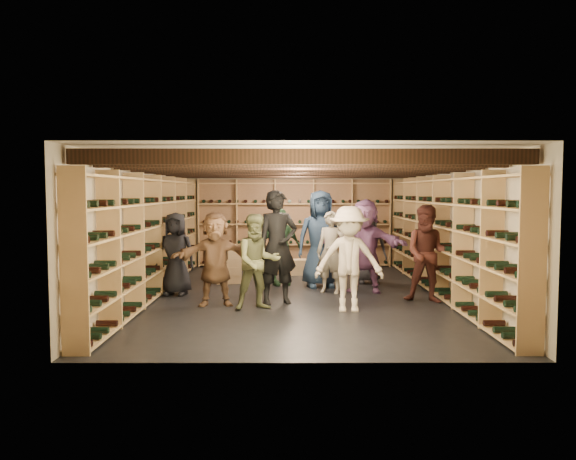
# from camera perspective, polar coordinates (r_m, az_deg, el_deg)

# --- Properties ---
(ground) EXTENTS (8.00, 8.00, 0.00)m
(ground) POSITION_cam_1_polar(r_m,az_deg,el_deg) (10.16, 0.93, -6.60)
(ground) COLOR black
(ground) RESTS_ON ground
(walls) EXTENTS (5.52, 8.02, 2.40)m
(walls) POSITION_cam_1_polar(r_m,az_deg,el_deg) (10.01, 0.94, 0.17)
(walls) COLOR tan
(walls) RESTS_ON ground
(ceiling) EXTENTS (5.50, 8.00, 0.01)m
(ceiling) POSITION_cam_1_polar(r_m,az_deg,el_deg) (10.00, 0.94, 7.05)
(ceiling) COLOR beige
(ceiling) RESTS_ON walls
(ceiling_joists) EXTENTS (5.40, 7.12, 0.18)m
(ceiling_joists) POSITION_cam_1_polar(r_m,az_deg,el_deg) (9.99, 0.94, 6.24)
(ceiling_joists) COLOR black
(ceiling_joists) RESTS_ON ground
(wine_rack_left) EXTENTS (0.32, 7.50, 2.15)m
(wine_rack_left) POSITION_cam_1_polar(r_m,az_deg,el_deg) (10.30, -13.52, -0.53)
(wine_rack_left) COLOR tan
(wine_rack_left) RESTS_ON ground
(wine_rack_right) EXTENTS (0.32, 7.50, 2.15)m
(wine_rack_right) POSITION_cam_1_polar(r_m,az_deg,el_deg) (10.39, 15.26, -0.52)
(wine_rack_right) COLOR tan
(wine_rack_right) RESTS_ON ground
(wine_rack_back) EXTENTS (4.70, 0.30, 2.15)m
(wine_rack_back) POSITION_cam_1_polar(r_m,az_deg,el_deg) (13.84, 0.64, 0.71)
(wine_rack_back) COLOR tan
(wine_rack_back) RESTS_ON ground
(crate_stack_left) EXTENTS (0.55, 0.41, 0.68)m
(crate_stack_left) POSITION_cam_1_polar(r_m,az_deg,el_deg) (11.45, -6.02, -3.69)
(crate_stack_left) COLOR tan
(crate_stack_left) RESTS_ON ground
(crate_stack_right) EXTENTS (0.55, 0.42, 0.34)m
(crate_stack_right) POSITION_cam_1_polar(r_m,az_deg,el_deg) (12.53, 0.75, -3.79)
(crate_stack_right) COLOR tan
(crate_stack_right) RESTS_ON ground
(crate_loose) EXTENTS (0.54, 0.40, 0.17)m
(crate_loose) POSITION_cam_1_polar(r_m,az_deg,el_deg) (12.76, -0.49, -4.03)
(crate_loose) COLOR tan
(crate_loose) RESTS_ON ground
(person_0) EXTENTS (0.79, 0.59, 1.48)m
(person_0) POSITION_cam_1_polar(r_m,az_deg,el_deg) (10.27, -11.34, -2.38)
(person_0) COLOR black
(person_0) RESTS_ON ground
(person_1) EXTENTS (0.80, 0.65, 1.88)m
(person_1) POSITION_cam_1_polar(r_m,az_deg,el_deg) (9.25, -1.07, -1.76)
(person_1) COLOR black
(person_1) RESTS_ON ground
(person_2) EXTENTS (0.87, 0.77, 1.51)m
(person_2) POSITION_cam_1_polar(r_m,az_deg,el_deg) (8.83, -3.11, -3.25)
(person_2) COLOR #62663D
(person_2) RESTS_ON ground
(person_3) EXTENTS (1.09, 0.67, 1.63)m
(person_3) POSITION_cam_1_polar(r_m,az_deg,el_deg) (8.73, 6.22, -2.94)
(person_3) COLOR beige
(person_3) RESTS_ON ground
(person_5) EXTENTS (1.46, 0.59, 1.54)m
(person_5) POSITION_cam_1_polar(r_m,az_deg,el_deg) (9.21, -7.39, -2.90)
(person_5) COLOR brown
(person_5) RESTS_ON ground
(person_6) EXTENTS (1.01, 0.75, 1.88)m
(person_6) POSITION_cam_1_polar(r_m,az_deg,el_deg) (10.89, 3.31, -0.90)
(person_6) COLOR #1C2D45
(person_6) RESTS_ON ground
(person_7) EXTENTS (0.65, 0.56, 1.50)m
(person_7) POSITION_cam_1_polar(r_m,az_deg,el_deg) (10.27, 4.39, -2.26)
(person_7) COLOR gray
(person_7) RESTS_ON ground
(person_8) EXTENTS (0.94, 0.82, 1.63)m
(person_8) POSITION_cam_1_polar(r_m,az_deg,el_deg) (9.66, 14.06, -2.37)
(person_8) COLOR #4C221C
(person_8) RESTS_ON ground
(person_10) EXTENTS (0.97, 0.69, 1.52)m
(person_10) POSITION_cam_1_polar(r_m,az_deg,el_deg) (11.11, -0.85, -1.72)
(person_10) COLOR #27482B
(person_10) RESTS_ON ground
(person_11) EXTENTS (1.67, 0.96, 1.72)m
(person_11) POSITION_cam_1_polar(r_m,az_deg,el_deg) (10.46, 7.81, -1.58)
(person_11) COLOR #935C93
(person_11) RESTS_ON ground
(person_12) EXTENTS (0.77, 0.52, 1.52)m
(person_12) POSITION_cam_1_polar(r_m,az_deg,el_deg) (11.46, 8.16, -1.60)
(person_12) COLOR #38383E
(person_12) RESTS_ON ground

